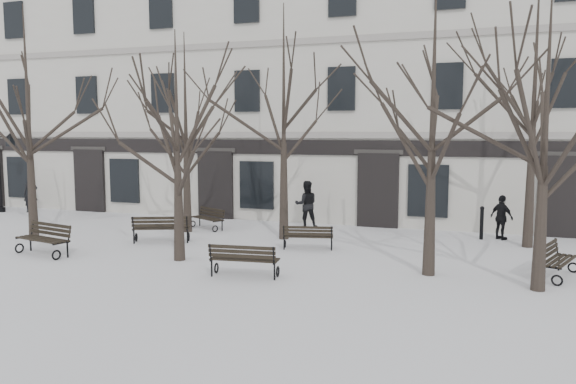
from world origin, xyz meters
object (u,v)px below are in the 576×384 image
at_px(tree_3, 547,103).
at_px(bench_2, 244,259).
at_px(bench_0, 45,238).
at_px(tree_2, 433,89).
at_px(tree_0, 27,95).
at_px(tree_1, 177,118).
at_px(bench_1, 161,228).
at_px(bench_5, 556,259).
at_px(bench_3, 208,218).
at_px(lamp_post, 3,167).
at_px(bench_4, 308,236).

height_order(tree_3, bench_2, tree_3).
relative_size(bench_0, bench_2, 1.10).
relative_size(tree_2, tree_3, 1.09).
relative_size(tree_0, bench_0, 3.97).
bearing_deg(tree_1, bench_2, -24.77).
bearing_deg(tree_1, bench_0, -170.58).
height_order(tree_1, bench_1, tree_1).
xyz_separation_m(tree_1, tree_3, (9.62, -0.03, 0.28)).
relative_size(tree_1, bench_5, 3.57).
height_order(tree_1, bench_3, tree_1).
bearing_deg(lamp_post, bench_0, -38.79).
height_order(tree_3, bench_1, tree_3).
bearing_deg(tree_2, bench_0, -173.33).
relative_size(tree_3, bench_1, 3.59).
bearing_deg(tree_2, bench_2, -158.21).
xyz_separation_m(bench_0, bench_5, (14.40, 2.09, -0.04)).
xyz_separation_m(bench_0, bench_3, (2.63, 5.72, -0.09)).
bearing_deg(bench_1, tree_2, 147.95).
height_order(tree_1, bench_4, tree_1).
xyz_separation_m(bench_0, lamp_post, (-8.35, 6.71, 1.59)).
bearing_deg(tree_2, bench_4, 152.91).
height_order(bench_1, bench_2, bench_1).
xyz_separation_m(tree_2, bench_2, (-4.49, -1.79, -4.33)).
xyz_separation_m(tree_2, bench_5, (3.12, 0.77, -4.33)).
distance_m(tree_2, bench_0, 12.14).
bearing_deg(tree_0, bench_5, 1.29).
bearing_deg(bench_1, bench_2, 120.95).
height_order(tree_1, bench_2, tree_1).
height_order(tree_2, bench_4, tree_2).
bearing_deg(lamp_post, tree_2, -15.37).
height_order(tree_0, tree_1, tree_0).
relative_size(tree_1, tree_3, 0.94).
distance_m(tree_1, lamp_post, 14.10).
distance_m(bench_2, bench_3, 7.46).
relative_size(tree_2, bench_2, 4.21).
bearing_deg(bench_0, lamp_post, 154.29).
relative_size(tree_1, bench_3, 3.98).
height_order(tree_2, bench_0, tree_2).
distance_m(tree_0, lamp_post, 8.55).
distance_m(bench_4, bench_5, 7.14).
xyz_separation_m(tree_3, bench_5, (0.54, 1.42, -3.92)).
bearing_deg(tree_0, bench_0, -40.36).
xyz_separation_m(tree_1, bench_3, (-1.60, 5.02, -3.68)).
bearing_deg(tree_2, bench_5, 13.92).
bearing_deg(bench_3, bench_4, 2.02).
distance_m(tree_0, bench_2, 10.13).
relative_size(bench_1, lamp_post, 0.54).
distance_m(tree_3, bench_1, 12.31).
height_order(bench_1, bench_3, bench_1).
bearing_deg(bench_5, bench_2, 128.82).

